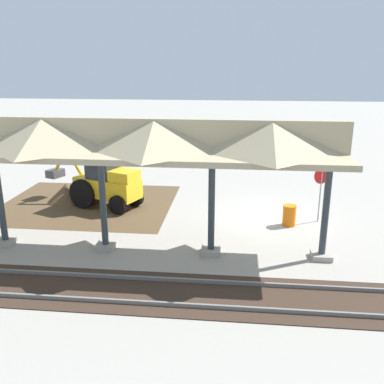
# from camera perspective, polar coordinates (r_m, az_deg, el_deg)

# --- Properties ---
(ground_plane) EXTENTS (120.00, 120.00, 0.00)m
(ground_plane) POSITION_cam_1_polar(r_m,az_deg,el_deg) (19.69, 10.63, -3.35)
(ground_plane) COLOR #9E998E
(dirt_work_zone) EXTENTS (8.30, 7.00, 0.01)m
(dirt_work_zone) POSITION_cam_1_polar(r_m,az_deg,el_deg) (21.79, -13.72, -1.52)
(dirt_work_zone) COLOR brown
(dirt_work_zone) RESTS_ON ground
(platform_canopy) EXTENTS (21.02, 3.20, 4.90)m
(platform_canopy) POSITION_cam_1_polar(r_m,az_deg,el_deg) (16.07, -19.09, 6.85)
(platform_canopy) COLOR #9E998E
(platform_canopy) RESTS_ON ground
(rail_tracks) EXTENTS (60.00, 2.58, 0.15)m
(rail_tracks) POSITION_cam_1_polar(r_m,az_deg,el_deg) (13.33, 12.90, -13.80)
(rail_tracks) COLOR slate
(rail_tracks) RESTS_ON ground
(stop_sign) EXTENTS (0.69, 0.36, 2.48)m
(stop_sign) POSITION_cam_1_polar(r_m,az_deg,el_deg) (19.14, 16.85, 1.26)
(stop_sign) COLOR gray
(stop_sign) RESTS_ON ground
(backhoe) EXTENTS (5.28, 3.06, 2.82)m
(backhoe) POSITION_cam_1_polar(r_m,az_deg,el_deg) (20.91, -11.55, 1.45)
(backhoe) COLOR yellow
(backhoe) RESTS_ON ground
(dirt_mound) EXTENTS (3.96, 3.96, 1.85)m
(dirt_mound) POSITION_cam_1_polar(r_m,az_deg,el_deg) (22.44, -16.25, -1.19)
(dirt_mound) COLOR brown
(dirt_mound) RESTS_ON ground
(traffic_barrel) EXTENTS (0.56, 0.56, 0.90)m
(traffic_barrel) POSITION_cam_1_polar(r_m,az_deg,el_deg) (18.77, 12.83, -3.06)
(traffic_barrel) COLOR orange
(traffic_barrel) RESTS_ON ground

